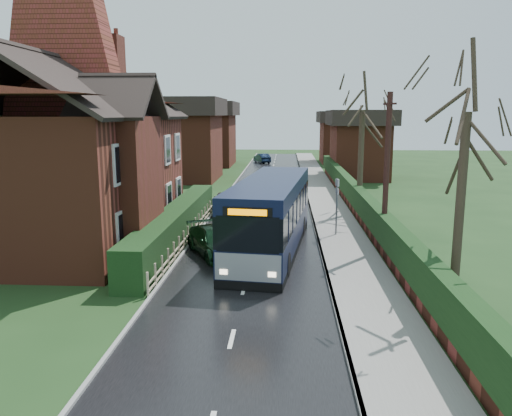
# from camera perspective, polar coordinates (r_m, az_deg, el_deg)

# --- Properties ---
(ground) EXTENTS (140.00, 140.00, 0.00)m
(ground) POSITION_cam_1_polar(r_m,az_deg,el_deg) (19.72, -0.92, -7.31)
(ground) COLOR #24441D
(ground) RESTS_ON ground
(road) EXTENTS (6.00, 100.00, 0.02)m
(road) POSITION_cam_1_polar(r_m,az_deg,el_deg) (29.37, 0.53, -1.29)
(road) COLOR black
(road) RESTS_ON ground
(pavement) EXTENTS (2.50, 100.00, 0.14)m
(pavement) POSITION_cam_1_polar(r_m,az_deg,el_deg) (29.46, 8.82, -1.26)
(pavement) COLOR slate
(pavement) RESTS_ON ground
(kerb_right) EXTENTS (0.12, 100.00, 0.14)m
(kerb_right) POSITION_cam_1_polar(r_m,az_deg,el_deg) (29.37, 6.49, -1.24)
(kerb_right) COLOR gray
(kerb_right) RESTS_ON ground
(kerb_left) EXTENTS (0.12, 100.00, 0.10)m
(kerb_left) POSITION_cam_1_polar(r_m,az_deg,el_deg) (29.67, -5.36, -1.14)
(kerb_left) COLOR gray
(kerb_left) RESTS_ON ground
(front_hedge) EXTENTS (1.20, 16.00, 1.60)m
(front_hedge) POSITION_cam_1_polar(r_m,az_deg,el_deg) (24.86, -9.06, -1.76)
(front_hedge) COLOR black
(front_hedge) RESTS_ON ground
(picket_fence) EXTENTS (0.10, 16.00, 0.90)m
(picket_fence) POSITION_cam_1_polar(r_m,az_deg,el_deg) (24.79, -7.34, -2.58)
(picket_fence) COLOR tan
(picket_fence) RESTS_ON ground
(right_wall_hedge) EXTENTS (0.60, 50.00, 1.80)m
(right_wall_hedge) POSITION_cam_1_polar(r_m,az_deg,el_deg) (29.47, 11.87, 0.52)
(right_wall_hedge) COLOR brown
(right_wall_hedge) RESTS_ON ground
(brick_house) EXTENTS (9.30, 14.60, 10.30)m
(brick_house) POSITION_cam_1_polar(r_m,az_deg,el_deg) (25.64, -20.08, 6.19)
(brick_house) COLOR brown
(brick_house) RESTS_ON ground
(bus) EXTENTS (3.73, 10.97, 3.27)m
(bus) POSITION_cam_1_polar(r_m,az_deg,el_deg) (22.21, 1.70, -0.94)
(bus) COLOR black
(bus) RESTS_ON ground
(car_silver) EXTENTS (1.88, 3.99, 1.32)m
(car_silver) POSITION_cam_1_polar(r_m,az_deg,el_deg) (31.13, -3.54, 0.59)
(car_silver) COLOR #BCBBC0
(car_silver) RESTS_ON ground
(car_green) EXTENTS (3.43, 4.55, 1.23)m
(car_green) POSITION_cam_1_polar(r_m,az_deg,el_deg) (21.92, -4.66, -3.83)
(car_green) COLOR black
(car_green) RESTS_ON ground
(car_distant) EXTENTS (2.48, 3.87, 1.20)m
(car_distant) POSITION_cam_1_polar(r_m,az_deg,el_deg) (64.09, 0.69, 5.72)
(car_distant) COLOR #101D32
(car_distant) RESTS_ON ground
(bus_stop_sign) EXTENTS (0.15, 0.45, 2.97)m
(bus_stop_sign) POSITION_cam_1_polar(r_m,az_deg,el_deg) (25.12, 9.23, 1.06)
(bus_stop_sign) COLOR slate
(bus_stop_sign) RESTS_ON ground
(telegraph_pole) EXTENTS (0.42, 0.87, 7.02)m
(telegraph_pole) POSITION_cam_1_polar(r_m,az_deg,el_deg) (22.37, 14.68, 3.82)
(telegraph_pole) COLOR black
(telegraph_pole) RESTS_ON ground
(tree_right_near) EXTENTS (4.08, 4.08, 8.80)m
(tree_right_near) POSITION_cam_1_polar(r_m,az_deg,el_deg) (16.93, 23.10, 11.50)
(tree_right_near) COLOR #33271E
(tree_right_near) RESTS_ON ground
(tree_right_far) EXTENTS (4.70, 4.70, 9.08)m
(tree_right_far) POSITION_cam_1_polar(r_m,az_deg,el_deg) (31.04, 12.12, 11.70)
(tree_right_far) COLOR #342A1E
(tree_right_far) RESTS_ON ground
(tree_house_side) EXTENTS (4.22, 4.22, 9.60)m
(tree_house_side) POSITION_cam_1_polar(r_m,az_deg,el_deg) (38.51, -14.50, 11.93)
(tree_house_side) COLOR #3B3023
(tree_house_side) RESTS_ON ground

